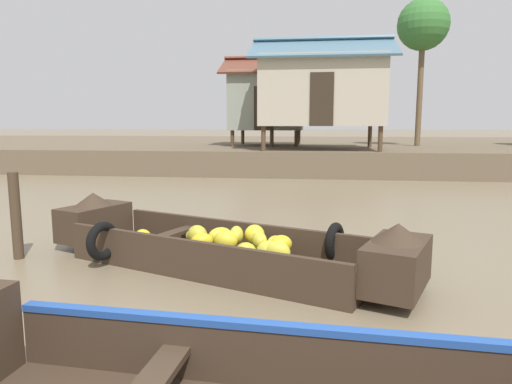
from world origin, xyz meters
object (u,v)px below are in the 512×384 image
stilt_house_mid_left (321,91)px  banana_boat (221,246)px  stilt_house_left (268,100)px  palm_tree_mid (423,26)px  mooring_post (16,216)px

stilt_house_mid_left → banana_boat: bearing=-96.5°
stilt_house_mid_left → stilt_house_left: bearing=128.6°
palm_tree_mid → mooring_post: bearing=-119.3°
banana_boat → palm_tree_mid: 17.20m
stilt_house_left → mooring_post: size_ratio=3.19×
stilt_house_mid_left → mooring_post: bearing=-109.6°
stilt_house_left → palm_tree_mid: size_ratio=0.63×
banana_boat → mooring_post: bearing=179.0°
banana_boat → mooring_post: (-2.91, 0.05, 0.32)m
banana_boat → stilt_house_mid_left: 12.53m
palm_tree_mid → stilt_house_mid_left: bearing=-143.6°
banana_boat → stilt_house_left: size_ratio=1.33×
banana_boat → stilt_house_left: stilt_house_left is taller
banana_boat → stilt_house_mid_left: size_ratio=1.01×
banana_boat → mooring_post: 2.93m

